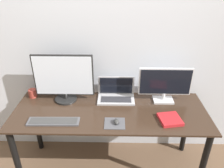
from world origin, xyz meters
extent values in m
cube|color=silver|center=(0.00, 0.75, 1.25)|extent=(7.00, 0.05, 2.50)
cube|color=#332319|center=(0.00, 0.34, 0.76)|extent=(1.86, 0.69, 0.02)
cylinder|color=black|center=(-0.87, 0.06, 0.38)|extent=(0.06, 0.06, 0.75)
cylinder|color=black|center=(0.87, 0.06, 0.38)|extent=(0.06, 0.06, 0.75)
cylinder|color=black|center=(-0.87, 0.63, 0.38)|extent=(0.06, 0.06, 0.75)
cylinder|color=black|center=(0.87, 0.63, 0.38)|extent=(0.06, 0.06, 0.75)
cylinder|color=black|center=(-0.46, 0.53, 0.78)|extent=(0.22, 0.22, 0.02)
cylinder|color=black|center=(-0.46, 0.53, 0.82)|extent=(0.04, 0.04, 0.06)
cube|color=black|center=(-0.46, 0.53, 1.05)|extent=(0.59, 0.02, 0.43)
cube|color=silver|center=(-0.46, 0.52, 1.05)|extent=(0.57, 0.01, 0.41)
cube|color=silver|center=(0.54, 0.53, 0.78)|extent=(0.20, 0.14, 0.02)
cylinder|color=silver|center=(0.54, 0.53, 0.82)|extent=(0.04, 0.04, 0.07)
cube|color=silver|center=(0.54, 0.53, 0.99)|extent=(0.52, 0.02, 0.28)
cube|color=black|center=(0.54, 0.52, 0.99)|extent=(0.50, 0.01, 0.26)
cube|color=#ADADB2|center=(0.06, 0.53, 0.78)|extent=(0.38, 0.21, 0.02)
cube|color=#2D2D33|center=(0.06, 0.51, 0.79)|extent=(0.31, 0.11, 0.00)
cube|color=#ADADB2|center=(0.06, 0.64, 0.89)|extent=(0.38, 0.01, 0.20)
cube|color=black|center=(0.06, 0.63, 0.89)|extent=(0.34, 0.00, 0.18)
cube|color=#4C4C51|center=(-0.50, 0.15, 0.78)|extent=(0.46, 0.12, 0.02)
cube|color=#383838|center=(-0.50, 0.15, 0.79)|extent=(0.42, 0.10, 0.00)
cube|color=#47474C|center=(0.05, 0.14, 0.77)|extent=(0.18, 0.16, 0.00)
ellipsoid|color=#333333|center=(0.06, 0.14, 0.79)|extent=(0.05, 0.07, 0.04)
cube|color=red|center=(0.54, 0.20, 0.78)|extent=(0.22, 0.22, 0.03)
cube|color=white|center=(0.54, 0.20, 0.78)|extent=(0.21, 0.21, 0.02)
cylinder|color=#99382D|center=(-0.82, 0.58, 0.81)|extent=(0.08, 0.08, 0.09)
camera|label=1|loc=(0.06, -1.39, 1.98)|focal=35.00mm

